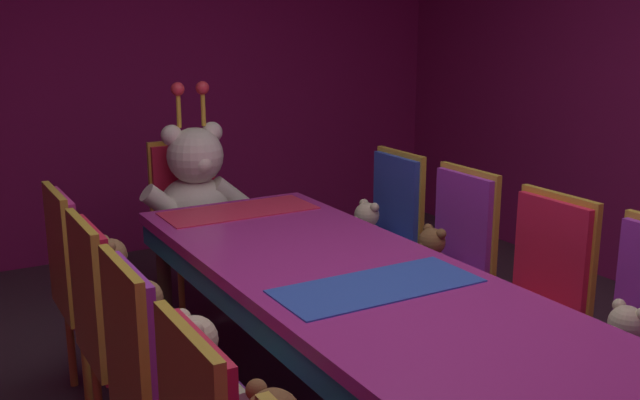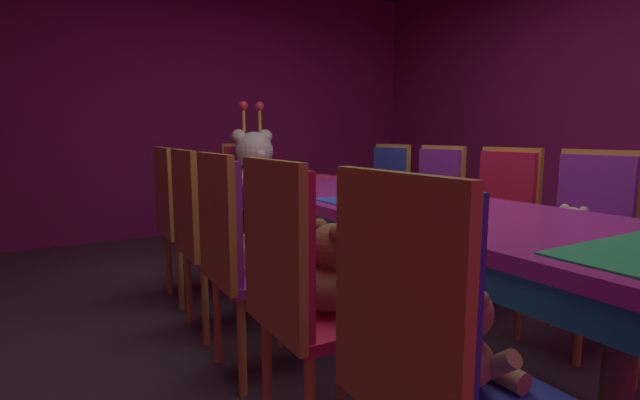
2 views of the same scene
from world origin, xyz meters
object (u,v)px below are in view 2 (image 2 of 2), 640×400
object	(u,v)px
banquet_table	(391,214)
chair_right_1	(587,227)
chair_left_3	(201,224)
chair_right_3	(433,201)
chair_right_2	(500,213)
teddy_left_1	(334,273)
chair_left_2	(235,244)
chair_left_0	(421,345)
teddy_right_1	(570,235)
teddy_left_3	(227,226)
chair_left_1	(295,279)
throne_chair	(248,188)
teddy_right_3	(418,205)
king_teddy_bear	(255,173)
teddy_left_0	(465,342)
chair_right_4	(384,193)
teddy_right_4	(370,196)
teddy_left_4	(200,210)
chair_left_4	(178,209)
teddy_left_2	(266,241)

from	to	relation	value
banquet_table	chair_right_1	bearing A→B (deg)	-32.47
chair_left_3	chair_right_3	size ratio (longest dim) A/B	1.00
chair_left_3	chair_right_2	world-z (taller)	same
teddy_left_1	chair_right_2	xyz separation A→B (m)	(1.50, 0.53, 0.00)
teddy_left_1	banquet_table	bearing A→B (deg)	38.33
chair_right_2	chair_left_2	bearing A→B (deg)	-1.11
chair_left_0	teddy_right_1	xyz separation A→B (m)	(1.50, 0.57, -0.03)
teddy_left_3	teddy_left_1	bearing A→B (deg)	-89.71
chair_left_1	teddy_left_1	bearing A→B (deg)	-0.00
teddy_left_1	chair_left_2	xyz separation A→B (m)	(-0.15, 0.56, 0.00)
chair_left_0	teddy_right_1	world-z (taller)	chair_left_0
chair_right_3	chair_right_2	bearing A→B (deg)	87.72
teddy_left_1	throne_chair	bearing A→B (deg)	74.86
teddy_right_3	chair_left_0	bearing A→B (deg)	47.96
chair_right_1	teddy_left_1	bearing A→B (deg)	0.47
chair_left_3	teddy_right_1	xyz separation A→B (m)	(1.53, -1.07, -0.03)
teddy_left_3	chair_right_3	world-z (taller)	chair_right_3
chair_right_2	chair_left_3	bearing A→B (deg)	-18.70
king_teddy_bear	chair_left_1	bearing A→B (deg)	-19.36
teddy_left_0	chair_right_4	world-z (taller)	chair_right_4
chair_right_4	teddy_right_4	distance (m)	0.14
teddy_left_4	chair_right_2	bearing A→B (deg)	-36.42
banquet_table	chair_right_2	size ratio (longest dim) A/B	2.95
chair_left_4	king_teddy_bear	size ratio (longest dim) A/B	1.12
chair_right_4	chair_left_1	bearing A→B (deg)	44.88
teddy_left_2	chair_left_3	size ratio (longest dim) A/B	0.34
chair_left_4	teddy_right_4	world-z (taller)	chair_left_4
teddy_left_0	teddy_right_4	bearing A→B (deg)	58.59
teddy_right_1	chair_right_4	world-z (taller)	chair_right_4
teddy_left_2	teddy_right_3	xyz separation A→B (m)	(1.39, 0.55, -0.02)
chair_left_2	banquet_table	bearing A→B (deg)	-1.00
chair_left_2	teddy_left_3	world-z (taller)	chair_left_2
chair_left_1	teddy_right_4	xyz separation A→B (m)	(1.52, 1.65, -0.02)
teddy_left_2	teddy_right_4	size ratio (longest dim) A/B	1.15
chair_left_1	teddy_right_1	size ratio (longest dim) A/B	3.61
teddy_left_1	teddy_right_1	world-z (taller)	teddy_left_1
teddy_right_3	throne_chair	distance (m)	1.59
teddy_right_1	teddy_right_3	world-z (taller)	teddy_right_3
chair_left_3	chair_right_1	bearing A→B (deg)	-32.71
banquet_table	teddy_left_2	distance (m)	0.70
teddy_left_0	teddy_right_1	world-z (taller)	teddy_left_0
chair_left_0	chair_left_1	world-z (taller)	same
chair_left_4	banquet_table	bearing A→B (deg)	-52.78
chair_left_0	teddy_right_4	distance (m)	2.67
teddy_left_2	teddy_left_4	size ratio (longest dim) A/B	1.10
banquet_table	teddy_right_1	world-z (taller)	banquet_table
teddy_left_2	teddy_left_4	distance (m)	1.07
teddy_left_3	king_teddy_bear	size ratio (longest dim) A/B	0.32
chair_left_1	chair_right_1	distance (m)	1.67
teddy_right_3	teddy_left_4	bearing A→B (deg)	-20.72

